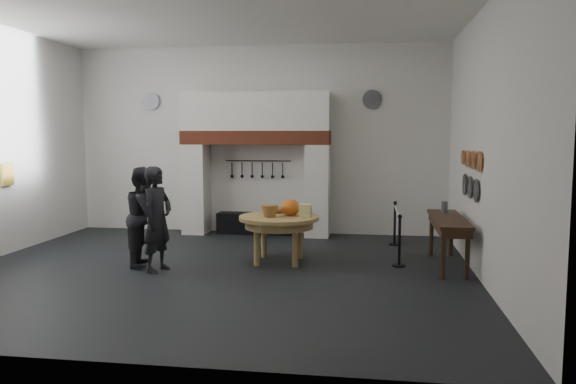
# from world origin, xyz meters

# --- Properties ---
(floor) EXTENTS (9.00, 8.00, 0.02)m
(floor) POSITION_xyz_m (0.00, 0.00, 0.00)
(floor) COLOR black
(floor) RESTS_ON ground
(ceiling) EXTENTS (9.00, 8.00, 0.02)m
(ceiling) POSITION_xyz_m (0.00, 0.00, 4.50)
(ceiling) COLOR silver
(ceiling) RESTS_ON wall_back
(wall_back) EXTENTS (9.00, 0.02, 4.50)m
(wall_back) POSITION_xyz_m (0.00, 4.00, 2.25)
(wall_back) COLOR silver
(wall_back) RESTS_ON floor
(wall_front) EXTENTS (9.00, 0.02, 4.50)m
(wall_front) POSITION_xyz_m (0.00, -4.00, 2.25)
(wall_front) COLOR silver
(wall_front) RESTS_ON floor
(wall_right) EXTENTS (0.02, 8.00, 4.50)m
(wall_right) POSITION_xyz_m (4.50, 0.00, 2.25)
(wall_right) COLOR silver
(wall_right) RESTS_ON floor
(chimney_pier_left) EXTENTS (0.55, 0.70, 2.15)m
(chimney_pier_left) POSITION_xyz_m (-1.48, 3.65, 1.07)
(chimney_pier_left) COLOR silver
(chimney_pier_left) RESTS_ON floor
(chimney_pier_right) EXTENTS (0.55, 0.70, 2.15)m
(chimney_pier_right) POSITION_xyz_m (1.48, 3.65, 1.07)
(chimney_pier_right) COLOR silver
(chimney_pier_right) RESTS_ON floor
(hearth_brick_band) EXTENTS (3.50, 0.72, 0.32)m
(hearth_brick_band) POSITION_xyz_m (0.00, 3.65, 2.31)
(hearth_brick_band) COLOR #9E442B
(hearth_brick_band) RESTS_ON chimney_pier_left
(chimney_hood) EXTENTS (3.50, 0.70, 0.90)m
(chimney_hood) POSITION_xyz_m (0.00, 3.65, 2.92)
(chimney_hood) COLOR silver
(chimney_hood) RESTS_ON hearth_brick_band
(iron_range) EXTENTS (1.90, 0.45, 0.50)m
(iron_range) POSITION_xyz_m (0.00, 3.72, 0.25)
(iron_range) COLOR black
(iron_range) RESTS_ON floor
(utensil_rail) EXTENTS (1.60, 0.02, 0.02)m
(utensil_rail) POSITION_xyz_m (0.00, 3.92, 1.75)
(utensil_rail) COLOR black
(utensil_rail) RESTS_ON wall_back
(wall_plaque) EXTENTS (0.05, 0.34, 0.44)m
(wall_plaque) POSITION_xyz_m (-4.45, 0.80, 1.60)
(wall_plaque) COLOR gold
(wall_plaque) RESTS_ON wall_left
(work_table) EXTENTS (1.85, 1.85, 0.07)m
(work_table) POSITION_xyz_m (1.01, 0.86, 0.84)
(work_table) COLOR tan
(work_table) RESTS_ON floor
(pumpkin) EXTENTS (0.36, 0.36, 0.31)m
(pumpkin) POSITION_xyz_m (1.21, 0.96, 1.03)
(pumpkin) COLOR orange
(pumpkin) RESTS_ON work_table
(cheese_block_big) EXTENTS (0.22, 0.22, 0.24)m
(cheese_block_big) POSITION_xyz_m (1.51, 0.81, 0.99)
(cheese_block_big) COLOR #D9D081
(cheese_block_big) RESTS_ON work_table
(cheese_block_small) EXTENTS (0.18, 0.18, 0.20)m
(cheese_block_small) POSITION_xyz_m (1.49, 1.11, 0.97)
(cheese_block_small) COLOR #D0C97C
(cheese_block_small) RESTS_ON work_table
(wicker_basket) EXTENTS (0.39, 0.39, 0.22)m
(wicker_basket) POSITION_xyz_m (0.86, 0.71, 0.98)
(wicker_basket) COLOR olive
(wicker_basket) RESTS_ON work_table
(bread_loaf) EXTENTS (0.31, 0.18, 0.13)m
(bread_loaf) POSITION_xyz_m (0.91, 1.21, 0.94)
(bread_loaf) COLOR #AD653D
(bread_loaf) RESTS_ON work_table
(visitor_near) EXTENTS (0.60, 0.76, 1.84)m
(visitor_near) POSITION_xyz_m (-0.98, -0.12, 0.92)
(visitor_near) COLOR black
(visitor_near) RESTS_ON floor
(visitor_far) EXTENTS (0.83, 0.99, 1.81)m
(visitor_far) POSITION_xyz_m (-1.38, 0.28, 0.91)
(visitor_far) COLOR black
(visitor_far) RESTS_ON floor
(side_table) EXTENTS (0.55, 2.20, 0.06)m
(side_table) POSITION_xyz_m (4.10, 0.97, 0.87)
(side_table) COLOR #342013
(side_table) RESTS_ON floor
(pewter_jug) EXTENTS (0.12, 0.12, 0.22)m
(pewter_jug) POSITION_xyz_m (4.10, 1.57, 1.01)
(pewter_jug) COLOR #525357
(pewter_jug) RESTS_ON side_table
(copper_pan_a) EXTENTS (0.03, 0.34, 0.34)m
(copper_pan_a) POSITION_xyz_m (4.46, 0.20, 1.95)
(copper_pan_a) COLOR #C6662D
(copper_pan_a) RESTS_ON wall_right
(copper_pan_b) EXTENTS (0.03, 0.32, 0.32)m
(copper_pan_b) POSITION_xyz_m (4.46, 0.75, 1.95)
(copper_pan_b) COLOR #C6662D
(copper_pan_b) RESTS_ON wall_right
(copper_pan_c) EXTENTS (0.03, 0.30, 0.30)m
(copper_pan_c) POSITION_xyz_m (4.46, 1.30, 1.95)
(copper_pan_c) COLOR #C6662D
(copper_pan_c) RESTS_ON wall_right
(copper_pan_d) EXTENTS (0.03, 0.28, 0.28)m
(copper_pan_d) POSITION_xyz_m (4.46, 1.85, 1.95)
(copper_pan_d) COLOR #C6662D
(copper_pan_d) RESTS_ON wall_right
(pewter_plate_left) EXTENTS (0.03, 0.40, 0.40)m
(pewter_plate_left) POSITION_xyz_m (4.46, 0.40, 1.45)
(pewter_plate_left) COLOR #4C4C51
(pewter_plate_left) RESTS_ON wall_right
(pewter_plate_mid) EXTENTS (0.03, 0.40, 0.40)m
(pewter_plate_mid) POSITION_xyz_m (4.46, 1.00, 1.45)
(pewter_plate_mid) COLOR #4C4C51
(pewter_plate_mid) RESTS_ON wall_right
(pewter_plate_right) EXTENTS (0.03, 0.40, 0.40)m
(pewter_plate_right) POSITION_xyz_m (4.46, 1.60, 1.45)
(pewter_plate_right) COLOR #4C4C51
(pewter_plate_right) RESTS_ON wall_right
(pewter_plate_back_left) EXTENTS (0.44, 0.03, 0.44)m
(pewter_plate_back_left) POSITION_xyz_m (-2.70, 3.96, 3.20)
(pewter_plate_back_left) COLOR #4C4C51
(pewter_plate_back_left) RESTS_ON wall_back
(pewter_plate_back_right) EXTENTS (0.44, 0.03, 0.44)m
(pewter_plate_back_right) POSITION_xyz_m (2.70, 3.96, 3.20)
(pewter_plate_back_right) COLOR #4C4C51
(pewter_plate_back_right) RESTS_ON wall_back
(barrier_post_near) EXTENTS (0.05, 0.05, 0.90)m
(barrier_post_near) POSITION_xyz_m (3.23, 0.83, 0.45)
(barrier_post_near) COLOR black
(barrier_post_near) RESTS_ON floor
(barrier_post_far) EXTENTS (0.05, 0.05, 0.90)m
(barrier_post_far) POSITION_xyz_m (3.23, 2.83, 0.45)
(barrier_post_far) COLOR black
(barrier_post_far) RESTS_ON floor
(barrier_rope) EXTENTS (0.04, 2.00, 0.04)m
(barrier_rope) POSITION_xyz_m (3.23, 1.83, 0.85)
(barrier_rope) COLOR white
(barrier_rope) RESTS_ON barrier_post_near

